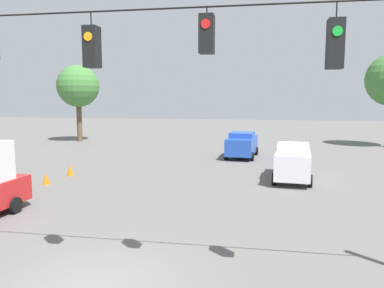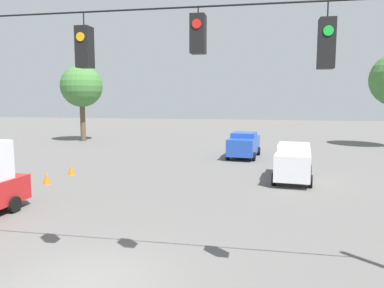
% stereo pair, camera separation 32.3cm
% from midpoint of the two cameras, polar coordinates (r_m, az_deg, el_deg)
% --- Properties ---
extents(ground_plane, '(140.00, 140.00, 0.00)m').
position_cam_midpoint_polar(ground_plane, '(9.84, -15.08, -20.18)').
color(ground_plane, '#605E5B').
extents(overhead_signal_span, '(19.52, 0.38, 7.10)m').
position_cam_midpoint_polar(overhead_signal_span, '(9.13, -14.60, 7.93)').
color(overhead_signal_span, '#939399').
rests_on(overhead_signal_span, ground_plane).
extents(sedan_blue_oncoming_deep, '(2.44, 4.59, 1.89)m').
position_cam_midpoint_polar(sedan_blue_oncoming_deep, '(28.37, 8.24, -0.06)').
color(sedan_blue_oncoming_deep, '#234CB2').
rests_on(sedan_blue_oncoming_deep, ground_plane).
extents(sedan_white_oncoming_far, '(2.34, 4.71, 2.00)m').
position_cam_midpoint_polar(sedan_white_oncoming_far, '(21.04, 15.60, -2.57)').
color(sedan_white_oncoming_far, silver).
rests_on(sedan_white_oncoming_far, ground_plane).
extents(traffic_cone_second, '(0.40, 0.40, 0.61)m').
position_cam_midpoint_polar(traffic_cone_second, '(18.52, -25.19, -6.60)').
color(traffic_cone_second, orange).
rests_on(traffic_cone_second, ground_plane).
extents(traffic_cone_third, '(0.40, 0.40, 0.61)m').
position_cam_midpoint_polar(traffic_cone_third, '(20.94, -20.87, -4.87)').
color(traffic_cone_third, orange).
rests_on(traffic_cone_third, ground_plane).
extents(traffic_cone_fourth, '(0.40, 0.40, 0.61)m').
position_cam_midpoint_polar(traffic_cone_fourth, '(22.85, -17.55, -3.76)').
color(traffic_cone_fourth, orange).
rests_on(traffic_cone_fourth, ground_plane).
extents(tree_horizon_left, '(4.25, 4.25, 7.78)m').
position_cam_midpoint_polar(tree_horizon_left, '(40.28, -16.25, 8.39)').
color(tree_horizon_left, brown).
rests_on(tree_horizon_left, ground_plane).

